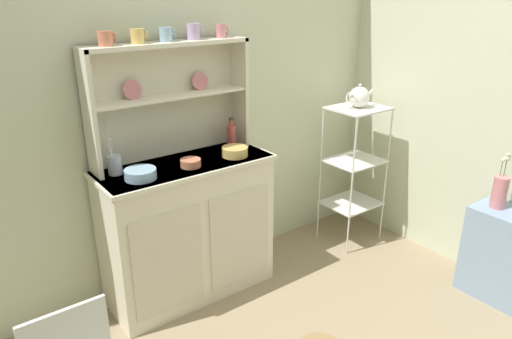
% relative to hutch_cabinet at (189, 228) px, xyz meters
% --- Properties ---
extents(wall_back, '(3.84, 0.05, 2.50)m').
position_rel_hutch_cabinet_xyz_m(wall_back, '(0.13, 0.26, 0.78)').
color(wall_back, beige).
rests_on(wall_back, ground).
extents(hutch_cabinet, '(1.08, 0.45, 0.91)m').
position_rel_hutch_cabinet_xyz_m(hutch_cabinet, '(0.00, 0.00, 0.00)').
color(hutch_cabinet, silver).
rests_on(hutch_cabinet, ground).
extents(hutch_shelf_unit, '(1.01, 0.18, 0.70)m').
position_rel_hutch_cabinet_xyz_m(hutch_shelf_unit, '(0.00, 0.16, 0.85)').
color(hutch_shelf_unit, beige).
rests_on(hutch_shelf_unit, hutch_cabinet).
extents(bakers_rack, '(0.40, 0.34, 1.08)m').
position_rel_hutch_cabinet_xyz_m(bakers_rack, '(1.37, -0.13, 0.22)').
color(bakers_rack, silver).
rests_on(bakers_rack, ground).
extents(side_shelf_blue, '(0.28, 0.48, 0.60)m').
position_rel_hutch_cabinet_xyz_m(side_shelf_blue, '(1.57, -1.26, -0.16)').
color(side_shelf_blue, '#849EBC').
rests_on(side_shelf_blue, ground).
extents(cup_terracotta_0, '(0.10, 0.08, 0.08)m').
position_rel_hutch_cabinet_xyz_m(cup_terracotta_0, '(-0.36, 0.12, 1.18)').
color(cup_terracotta_0, '#C67556').
rests_on(cup_terracotta_0, hutch_shelf_unit).
extents(cup_gold_1, '(0.09, 0.08, 0.08)m').
position_rel_hutch_cabinet_xyz_m(cup_gold_1, '(-0.18, 0.12, 1.18)').
color(cup_gold_1, '#DBB760').
rests_on(cup_gold_1, hutch_shelf_unit).
extents(cup_sky_2, '(0.09, 0.07, 0.08)m').
position_rel_hutch_cabinet_xyz_m(cup_sky_2, '(-0.01, 0.12, 1.18)').
color(cup_sky_2, '#8EB2D1').
rests_on(cup_sky_2, hutch_shelf_unit).
extents(cup_lilac_3, '(0.09, 0.08, 0.09)m').
position_rel_hutch_cabinet_xyz_m(cup_lilac_3, '(0.17, 0.12, 1.19)').
color(cup_lilac_3, '#B79ECC').
rests_on(cup_lilac_3, hutch_shelf_unit).
extents(cup_rose_4, '(0.08, 0.07, 0.08)m').
position_rel_hutch_cabinet_xyz_m(cup_rose_4, '(0.36, 0.12, 1.18)').
color(cup_rose_4, '#D17A84').
rests_on(cup_rose_4, hutch_shelf_unit).
extents(bowl_mixing_large, '(0.18, 0.18, 0.06)m').
position_rel_hutch_cabinet_xyz_m(bowl_mixing_large, '(-0.31, -0.07, 0.47)').
color(bowl_mixing_large, '#8EB2D1').
rests_on(bowl_mixing_large, hutch_cabinet).
extents(bowl_floral_medium, '(0.12, 0.12, 0.05)m').
position_rel_hutch_cabinet_xyz_m(bowl_floral_medium, '(0.00, -0.07, 0.46)').
color(bowl_floral_medium, '#C67556').
rests_on(bowl_floral_medium, hutch_cabinet).
extents(bowl_cream_small, '(0.16, 0.16, 0.06)m').
position_rel_hutch_cabinet_xyz_m(bowl_cream_small, '(0.31, -0.07, 0.47)').
color(bowl_cream_small, '#DBB760').
rests_on(bowl_cream_small, hutch_cabinet).
extents(jam_bottle, '(0.06, 0.06, 0.20)m').
position_rel_hutch_cabinet_xyz_m(jam_bottle, '(0.40, 0.09, 0.52)').
color(jam_bottle, '#B74C47').
rests_on(jam_bottle, hutch_cabinet).
extents(utensil_jar, '(0.08, 0.08, 0.23)m').
position_rel_hutch_cabinet_xyz_m(utensil_jar, '(-0.40, 0.08, 0.50)').
color(utensil_jar, '#B2B7C6').
rests_on(utensil_jar, hutch_cabinet).
extents(porcelain_teapot, '(0.24, 0.15, 0.17)m').
position_rel_hutch_cabinet_xyz_m(porcelain_teapot, '(1.37, -0.13, 0.69)').
color(porcelain_teapot, white).
rests_on(porcelain_teapot, bakers_rack).
extents(flower_vase, '(0.09, 0.09, 0.36)m').
position_rel_hutch_cabinet_xyz_m(flower_vase, '(1.57, -1.14, 0.25)').
color(flower_vase, '#D17A84').
rests_on(flower_vase, side_shelf_blue).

